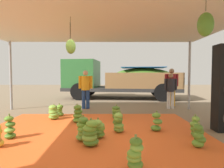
% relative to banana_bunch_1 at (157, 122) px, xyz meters
% --- Properties ---
extents(ground_plane, '(40.00, 40.00, 0.00)m').
position_rel_banana_bunch_1_xyz_m(ground_plane, '(-1.65, 2.81, -0.23)').
color(ground_plane, '#7F6B51').
extents(tarp_orange, '(5.72, 4.61, 0.01)m').
position_rel_banana_bunch_1_xyz_m(tarp_orange, '(-1.65, -0.19, -0.22)').
color(tarp_orange, '#E05B23').
rests_on(tarp_orange, ground).
extents(tent_canopy, '(8.00, 7.00, 2.96)m').
position_rel_banana_bunch_1_xyz_m(tent_canopy, '(-1.64, -0.29, 2.63)').
color(tent_canopy, '#9EA0A5').
rests_on(tent_canopy, ground).
extents(banana_bunch_1, '(0.38, 0.38, 0.53)m').
position_rel_banana_bunch_1_xyz_m(banana_bunch_1, '(0.00, 0.00, 0.00)').
color(banana_bunch_1, '#518428').
rests_on(banana_bunch_1, tarp_orange).
extents(banana_bunch_2, '(0.38, 0.38, 0.55)m').
position_rel_banana_bunch_1_xyz_m(banana_bunch_2, '(-1.01, -0.13, 0.02)').
color(banana_bunch_2, '#6B9E38').
rests_on(banana_bunch_2, tarp_orange).
extents(banana_bunch_3, '(0.34, 0.31, 0.51)m').
position_rel_banana_bunch_1_xyz_m(banana_bunch_3, '(0.58, -1.10, -0.00)').
color(banana_bunch_3, '#60932D').
rests_on(banana_bunch_3, tarp_orange).
extents(banana_bunch_4, '(0.31, 0.29, 0.54)m').
position_rel_banana_bunch_1_xyz_m(banana_bunch_4, '(0.80, -0.48, 0.01)').
color(banana_bunch_4, '#518428').
rests_on(banana_bunch_4, tarp_orange).
extents(banana_bunch_5, '(0.46, 0.47, 0.47)m').
position_rel_banana_bunch_1_xyz_m(banana_bunch_5, '(-1.00, 1.40, -0.03)').
color(banana_bunch_5, '#477523').
rests_on(banana_bunch_5, tarp_orange).
extents(banana_bunch_6, '(0.35, 0.35, 0.54)m').
position_rel_banana_bunch_1_xyz_m(banana_bunch_6, '(-0.82, -1.95, 0.01)').
color(banana_bunch_6, '#477523').
rests_on(banana_bunch_6, tarp_orange).
extents(banana_bunch_7, '(0.39, 0.40, 0.57)m').
position_rel_banana_bunch_1_xyz_m(banana_bunch_7, '(-1.82, -0.72, 0.03)').
color(banana_bunch_7, '#6B9E38').
rests_on(banana_bunch_7, tarp_orange).
extents(banana_bunch_8, '(0.40, 0.40, 0.47)m').
position_rel_banana_bunch_1_xyz_m(banana_bunch_8, '(-1.49, -0.52, -0.02)').
color(banana_bunch_8, '#518428').
rests_on(banana_bunch_8, tarp_orange).
extents(banana_bunch_9, '(0.46, 0.46, 0.51)m').
position_rel_banana_bunch_1_xyz_m(banana_bunch_9, '(-3.09, 1.28, 0.00)').
color(banana_bunch_9, '#6B9E38').
rests_on(banana_bunch_9, tarp_orange).
extents(banana_bunch_10, '(0.41, 0.41, 0.58)m').
position_rel_banana_bunch_1_xyz_m(banana_bunch_10, '(-2.21, 0.87, 0.03)').
color(banana_bunch_10, '#518428').
rests_on(banana_bunch_10, tarp_orange).
extents(banana_bunch_11, '(0.36, 0.35, 0.46)m').
position_rel_banana_bunch_1_xyz_m(banana_bunch_11, '(-3.04, 1.76, -0.03)').
color(banana_bunch_11, '#518428').
rests_on(banana_bunch_11, tarp_orange).
extents(banana_bunch_12, '(0.32, 0.32, 0.58)m').
position_rel_banana_bunch_1_xyz_m(banana_bunch_12, '(-3.52, -0.57, 0.02)').
color(banana_bunch_12, '#477523').
rests_on(banana_bunch_12, tarp_orange).
extents(banana_bunch_13, '(0.44, 0.42, 0.58)m').
position_rel_banana_bunch_1_xyz_m(banana_bunch_13, '(-1.62, -1.01, 0.03)').
color(banana_bunch_13, '#477523').
rests_on(banana_bunch_13, tarp_orange).
extents(cargo_truck_main, '(7.26, 3.33, 2.40)m').
position_rel_banana_bunch_1_xyz_m(cargo_truck_main, '(-0.75, 6.87, 1.01)').
color(cargo_truck_main, '#2D2D2D').
rests_on(cargo_truck_main, ground).
extents(worker_0, '(0.65, 0.40, 1.77)m').
position_rel_banana_bunch_1_xyz_m(worker_0, '(1.67, 3.95, 0.81)').
color(worker_0, orange).
rests_on(worker_0, ground).
extents(worker_1, '(0.56, 0.34, 1.53)m').
position_rel_banana_bunch_1_xyz_m(worker_1, '(1.40, 3.24, 0.66)').
color(worker_1, silver).
rests_on(worker_1, ground).
extents(worker_2, '(0.61, 0.37, 1.67)m').
position_rel_banana_bunch_1_xyz_m(worker_2, '(-2.30, 3.29, 0.74)').
color(worker_2, navy).
rests_on(worker_2, ground).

